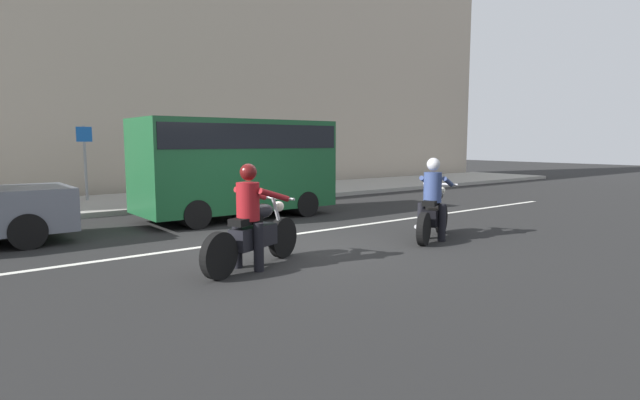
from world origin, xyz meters
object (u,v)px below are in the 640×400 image
motorcycle_with_rider_denim_blue (433,206)px  street_sign_post (85,155)px  motorcycle_with_rider_crimson (253,226)px  parked_van_forest_green (236,162)px

motorcycle_with_rider_denim_blue → street_sign_post: bearing=111.7°
motorcycle_with_rider_crimson → parked_van_forest_green: size_ratio=0.44×
motorcycle_with_rider_crimson → parked_van_forest_green: 5.15m
parked_van_forest_green → street_sign_post: (-2.28, 5.12, 0.10)m
motorcycle_with_rider_denim_blue → parked_van_forest_green: 5.11m
motorcycle_with_rider_denim_blue → parked_van_forest_green: (-1.66, 4.78, 0.74)m
parked_van_forest_green → street_sign_post: 5.60m
motorcycle_with_rider_denim_blue → motorcycle_with_rider_crimson: motorcycle_with_rider_denim_blue is taller
motorcycle_with_rider_denim_blue → parked_van_forest_green: bearing=109.1°
parked_van_forest_green → street_sign_post: size_ratio=2.15×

